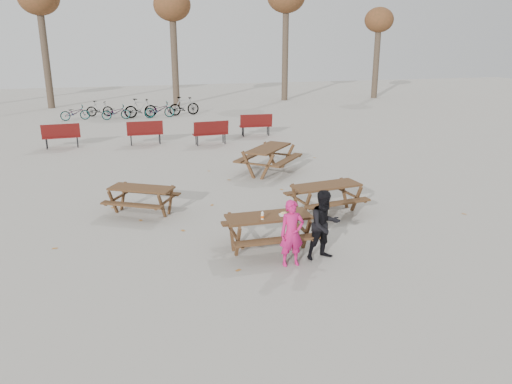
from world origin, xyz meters
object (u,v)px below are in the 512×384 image
object	(u,v)px
picnic_table_north	(142,200)
picnic_table_far	(269,160)
main_picnic_table	(269,224)
soda_bottle	(262,216)
picnic_table_east	(326,199)
food_tray	(284,215)
adult	(325,225)
child	(292,233)

from	to	relation	value
picnic_table_north	picnic_table_far	distance (m)	5.32
picnic_table_north	main_picnic_table	bearing A→B (deg)	-21.59
soda_bottle	picnic_table_east	bearing A→B (deg)	41.42
food_tray	picnic_table_north	world-z (taller)	food_tray
food_tray	adult	bearing A→B (deg)	-45.12
main_picnic_table	child	bearing A→B (deg)	-75.86
main_picnic_table	food_tray	size ratio (longest dim) A/B	10.00
food_tray	child	bearing A→B (deg)	-96.50
child	adult	xyz separation A→B (m)	(0.75, 0.12, 0.05)
main_picnic_table	picnic_table_far	distance (m)	6.42
child	picnic_table_east	world-z (taller)	child
adult	picnic_table_east	distance (m)	2.88
food_tray	soda_bottle	xyz separation A→B (m)	(-0.50, -0.10, 0.05)
food_tray	soda_bottle	distance (m)	0.51
child	picnic_table_north	distance (m)	4.81
main_picnic_table	picnic_table_east	size ratio (longest dim) A/B	1.01
soda_bottle	adult	xyz separation A→B (m)	(1.16, -0.56, -0.11)
food_tray	picnic_table_east	world-z (taller)	food_tray
main_picnic_table	picnic_table_north	size ratio (longest dim) A/B	1.10
picnic_table_north	picnic_table_far	bearing A→B (deg)	64.52
main_picnic_table	adult	distance (m)	1.23
food_tray	main_picnic_table	bearing A→B (deg)	164.44
food_tray	picnic_table_north	distance (m)	4.26
adult	picnic_table_far	bearing A→B (deg)	72.90
child	picnic_table_east	size ratio (longest dim) A/B	0.76
child	adult	size ratio (longest dim) A/B	0.93
main_picnic_table	adult	xyz separation A→B (m)	(0.96, -0.75, 0.15)
food_tray	picnic_table_far	size ratio (longest dim) A/B	0.09
food_tray	soda_bottle	bearing A→B (deg)	-168.43
soda_bottle	picnic_table_east	size ratio (longest dim) A/B	0.10
child	picnic_table_far	world-z (taller)	child
soda_bottle	picnic_table_far	distance (m)	6.67
adult	picnic_table_north	world-z (taller)	adult
soda_bottle	child	world-z (taller)	child
child	food_tray	bearing A→B (deg)	84.63
picnic_table_far	picnic_table_east	bearing A→B (deg)	-135.03
child	picnic_table_north	size ratio (longest dim) A/B	0.83
food_tray	adult	size ratio (longest dim) A/B	0.12
soda_bottle	adult	world-z (taller)	adult
adult	picnic_table_far	xyz separation A→B (m)	(0.91, 6.88, -0.29)
picnic_table_east	main_picnic_table	bearing A→B (deg)	-146.41
picnic_table_north	picnic_table_far	world-z (taller)	picnic_table_far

